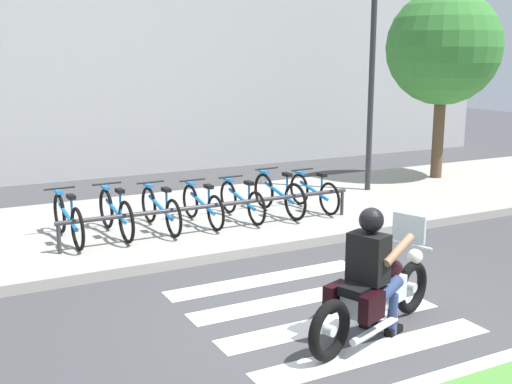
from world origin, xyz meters
TOP-DOWN VIEW (x-y plane):
  - ground_plane at (0.00, 0.00)m, footprint 48.00×48.00m
  - sidewalk at (0.00, 4.75)m, footprint 24.00×4.40m
  - crosswalk_stripe_1 at (0.02, -0.80)m, footprint 2.80×0.40m
  - crosswalk_stripe_2 at (0.02, 0.00)m, footprint 2.80×0.40m
  - crosswalk_stripe_3 at (0.02, 0.80)m, footprint 2.80×0.40m
  - crosswalk_stripe_4 at (0.02, 1.60)m, footprint 2.80×0.40m
  - motorcycle at (0.25, -0.45)m, footprint 2.15×0.97m
  - rider at (0.18, -0.47)m, footprint 0.74×0.68m
  - bicycle_0 at (-2.05, 4.13)m, footprint 0.48×1.74m
  - bicycle_1 at (-1.31, 4.13)m, footprint 0.48×1.67m
  - bicycle_2 at (-0.56, 4.14)m, footprint 0.48×1.69m
  - bicycle_3 at (0.18, 4.14)m, footprint 0.48×1.59m
  - bicycle_4 at (0.92, 4.14)m, footprint 0.48×1.60m
  - bicycle_5 at (1.66, 4.13)m, footprint 0.48×1.72m
  - bicycle_6 at (2.41, 4.14)m, footprint 0.48×1.56m
  - bike_rack at (0.18, 3.58)m, footprint 5.06×0.07m
  - street_lamp at (4.43, 5.15)m, footprint 0.28×0.28m
  - tree_near_rack at (6.73, 5.55)m, footprint 2.60×2.60m
  - building_backdrop at (0.00, 10.45)m, footprint 24.00×1.20m

SIDE VIEW (x-z plane):
  - ground_plane at x=0.00m, z-range 0.00..0.00m
  - crosswalk_stripe_1 at x=0.02m, z-range 0.00..0.01m
  - crosswalk_stripe_2 at x=0.02m, z-range 0.00..0.01m
  - crosswalk_stripe_3 at x=0.02m, z-range 0.00..0.01m
  - crosswalk_stripe_4 at x=0.02m, z-range 0.00..0.01m
  - sidewalk at x=0.00m, z-range 0.00..0.15m
  - motorcycle at x=0.25m, z-range -0.15..1.07m
  - bicycle_4 at x=0.92m, z-range 0.12..0.84m
  - bicycle_3 at x=0.18m, z-range 0.12..0.85m
  - bicycle_6 at x=2.41m, z-range 0.12..0.85m
  - bicycle_2 at x=-0.56m, z-range 0.12..0.87m
  - bicycle_0 at x=-2.05m, z-range 0.12..0.90m
  - bicycle_1 at x=-1.31m, z-range 0.11..0.91m
  - bicycle_5 at x=1.66m, z-range 0.11..0.91m
  - bike_rack at x=0.18m, z-range 0.33..0.82m
  - rider at x=0.18m, z-range 0.11..1.54m
  - street_lamp at x=4.43m, z-range 0.46..4.99m
  - tree_near_rack at x=6.73m, z-range 0.90..5.35m
  - building_backdrop at x=0.00m, z-range 0.00..8.08m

